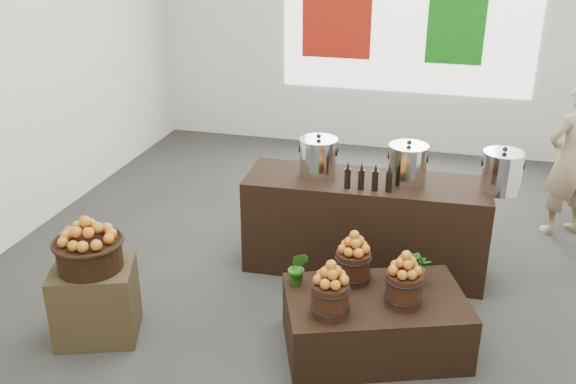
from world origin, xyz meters
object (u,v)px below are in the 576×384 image
(stock_pot_right, at_px, (502,173))
(shopper, at_px, (571,160))
(counter, at_px, (365,225))
(stock_pot_left, at_px, (318,159))
(display_table, at_px, (374,322))
(wicker_basket, at_px, (90,255))
(crate, at_px, (96,301))
(stock_pot_center, at_px, (407,166))

(stock_pot_right, height_order, shopper, shopper)
(counter, distance_m, stock_pot_left, 0.72)
(display_table, relative_size, shopper, 0.83)
(wicker_basket, relative_size, display_table, 0.37)
(display_table, xyz_separation_m, counter, (-0.26, 1.15, 0.20))
(stock_pot_left, bearing_deg, stock_pot_right, 2.31)
(stock_pot_left, relative_size, shopper, 0.21)
(crate, relative_size, wicker_basket, 1.25)
(counter, bearing_deg, display_table, -79.62)
(display_table, bearing_deg, crate, 169.98)
(display_table, relative_size, stock_pot_left, 3.96)
(wicker_basket, relative_size, stock_pot_center, 1.45)
(crate, relative_size, stock_pot_right, 1.81)
(stock_pot_left, bearing_deg, stock_pot_center, 2.31)
(stock_pot_left, relative_size, stock_pot_right, 1.00)
(counter, xyz_separation_m, stock_pot_right, (1.08, 0.04, 0.58))
(stock_pot_left, height_order, stock_pot_center, same)
(counter, height_order, shopper, shopper)
(wicker_basket, distance_m, counter, 2.35)
(counter, relative_size, shopper, 1.35)
(wicker_basket, height_order, counter, counter)
(counter, distance_m, stock_pot_right, 1.23)
(counter, bearing_deg, stock_pot_right, 0.00)
(counter, height_order, stock_pot_center, stock_pot_center)
(stock_pot_right, relative_size, shopper, 0.21)
(stock_pot_left, xyz_separation_m, stock_pot_right, (1.51, 0.06, 0.00))
(stock_pot_left, bearing_deg, counter, 2.31)
(counter, bearing_deg, shopper, 31.58)
(stock_pot_right, bearing_deg, stock_pot_center, -177.69)
(wicker_basket, xyz_separation_m, stock_pot_right, (2.85, 1.57, 0.32))
(crate, distance_m, stock_pot_right, 3.33)
(stock_pot_left, bearing_deg, shopper, 28.86)
(shopper, bearing_deg, crate, 8.29)
(crate, height_order, wicker_basket, wicker_basket)
(stock_pot_center, relative_size, shopper, 0.21)
(counter, height_order, stock_pot_left, stock_pot_left)
(stock_pot_center, bearing_deg, wicker_basket, -143.73)
(crate, bearing_deg, stock_pot_left, 48.31)
(counter, xyz_separation_m, stock_pot_center, (0.33, 0.01, 0.58))
(crate, xyz_separation_m, stock_pot_right, (2.85, 1.57, 0.72))
(stock_pot_center, distance_m, shopper, 1.90)
(stock_pot_right, bearing_deg, crate, -151.17)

